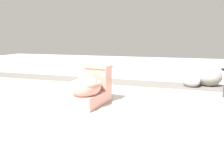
% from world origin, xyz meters
% --- Properties ---
extents(ground_plane, '(14.00, 14.00, 0.00)m').
position_xyz_m(ground_plane, '(0.00, 0.00, 0.00)').
color(ground_plane, '#B7B2A8').
extents(gravel_strip, '(0.56, 8.00, 0.01)m').
position_xyz_m(gravel_strip, '(-1.26, 0.50, 0.01)').
color(gravel_strip, '#605B56').
rests_on(gravel_strip, ground).
extents(toilet, '(0.68, 0.46, 0.52)m').
position_xyz_m(toilet, '(0.29, 0.30, 0.22)').
color(toilet, tan).
rests_on(toilet, ground).
extents(boulder_near, '(0.43, 0.49, 0.35)m').
position_xyz_m(boulder_near, '(-1.40, 1.92, 0.18)').
color(boulder_near, gray).
rests_on(boulder_near, ground).
extents(boulder_far, '(0.41, 0.41, 0.21)m').
position_xyz_m(boulder_far, '(-1.23, 1.63, 0.11)').
color(boulder_far, '#B7B2AD').
rests_on(boulder_far, ground).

